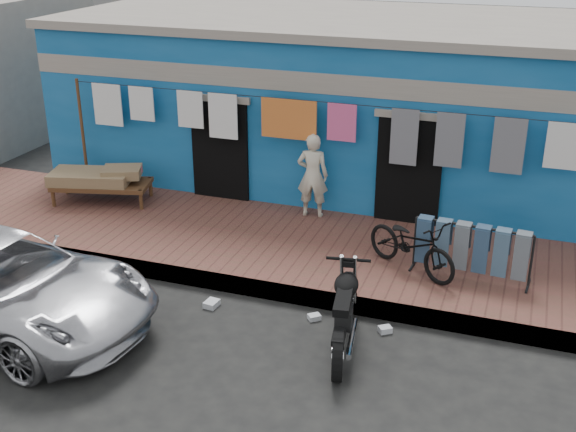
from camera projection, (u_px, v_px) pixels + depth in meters
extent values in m
plane|color=black|center=(236.00, 356.00, 9.19)|extent=(80.00, 80.00, 0.00)
cube|color=brown|center=(308.00, 251.00, 11.75)|extent=(28.00, 3.00, 0.25)
cube|color=gray|center=(278.00, 292.00, 10.49)|extent=(28.00, 0.10, 0.25)
cube|color=#11508C|center=(370.00, 106.00, 14.65)|extent=(12.00, 5.00, 3.20)
cube|color=#9E9384|center=(338.00, 84.00, 12.16)|extent=(12.00, 0.14, 0.35)
cube|color=#9E9384|center=(373.00, 21.00, 14.00)|extent=(12.20, 5.20, 0.16)
cube|color=black|center=(221.00, 157.00, 13.35)|extent=(1.10, 0.10, 2.10)
cube|color=black|center=(408.00, 178.00, 12.28)|extent=(1.10, 0.10, 2.10)
cylinder|color=brown|center=(83.00, 133.00, 13.91)|extent=(0.06, 0.06, 2.10)
cylinder|color=black|center=(333.00, 103.00, 11.99)|extent=(10.00, 0.01, 0.01)
cube|color=silver|center=(108.00, 105.00, 13.48)|extent=(0.60, 0.02, 0.79)
cube|color=silver|center=(142.00, 104.00, 13.23)|extent=(0.50, 0.02, 0.64)
cube|color=silver|center=(190.00, 109.00, 12.93)|extent=(0.50, 0.02, 0.68)
cube|color=silver|center=(223.00, 116.00, 12.77)|extent=(0.55, 0.02, 0.82)
cube|color=#CC4C26|center=(289.00, 119.00, 12.36)|extent=(1.00, 0.02, 0.70)
cube|color=#D74F86|center=(342.00, 122.00, 12.07)|extent=(0.50, 0.02, 0.64)
cube|color=slate|center=(404.00, 137.00, 11.80)|extent=(0.45, 0.02, 0.94)
cube|color=slate|center=(449.00, 140.00, 11.57)|extent=(0.45, 0.02, 0.90)
cube|color=slate|center=(508.00, 146.00, 11.29)|extent=(0.50, 0.02, 0.90)
cube|color=silver|center=(563.00, 146.00, 11.01)|extent=(0.50, 0.02, 0.74)
imported|color=beige|center=(313.00, 175.00, 12.55)|extent=(0.58, 0.43, 1.50)
imported|color=black|center=(412.00, 238.00, 10.65)|extent=(1.70, 1.35, 1.06)
cube|color=silver|center=(314.00, 317.00, 10.01)|extent=(0.21, 0.20, 0.07)
cube|color=silver|center=(385.00, 329.00, 9.71)|extent=(0.21, 0.20, 0.08)
cube|color=silver|center=(212.00, 304.00, 10.34)|extent=(0.20, 0.23, 0.09)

